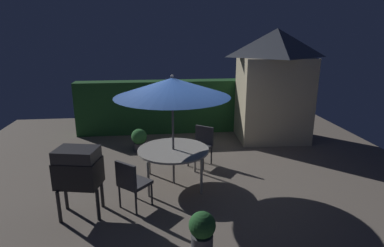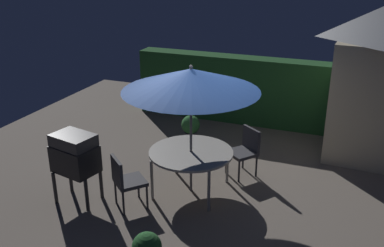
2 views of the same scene
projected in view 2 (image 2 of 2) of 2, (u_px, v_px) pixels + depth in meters
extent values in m
plane|color=#6B6056|center=(204.00, 189.00, 7.60)|extent=(11.00, 11.00, 0.00)
cube|color=#1E4C23|center=(254.00, 91.00, 10.33)|extent=(5.83, 0.52, 1.61)
cube|color=#C6B793|center=(383.00, 103.00, 8.35)|extent=(1.97, 1.53, 2.36)
cube|color=gray|center=(382.00, 104.00, 9.07)|extent=(0.80, 0.07, 1.84)
cylinder|color=#B2ADA3|center=(191.00, 152.00, 7.31)|extent=(1.44, 1.44, 0.04)
cylinder|color=gray|center=(152.00, 180.00, 7.18)|extent=(0.05, 0.05, 0.71)
cylinder|color=gray|center=(209.00, 191.00, 6.84)|extent=(0.05, 0.05, 0.71)
cylinder|color=gray|center=(176.00, 156.00, 8.05)|extent=(0.05, 0.05, 0.71)
cylinder|color=gray|center=(227.00, 165.00, 7.71)|extent=(0.05, 0.05, 0.71)
cylinder|color=#4C4C51|center=(191.00, 133.00, 7.17)|extent=(0.04, 0.04, 2.19)
cone|color=navy|center=(191.00, 80.00, 6.84)|extent=(2.25, 2.25, 0.36)
sphere|color=#4C4C51|center=(191.00, 67.00, 6.76)|extent=(0.06, 0.06, 0.06)
cube|color=black|center=(75.00, 159.00, 6.98)|extent=(0.79, 0.63, 0.45)
cube|color=#2B2B2E|center=(73.00, 140.00, 6.86)|extent=(0.75, 0.60, 0.20)
cylinder|color=#262628|center=(55.00, 188.00, 7.09)|extent=(0.06, 0.06, 0.55)
cylinder|color=#262628|center=(87.00, 195.00, 6.88)|extent=(0.06, 0.06, 0.55)
cylinder|color=#262628|center=(70.00, 177.00, 7.45)|extent=(0.06, 0.06, 0.55)
cylinder|color=#262628|center=(101.00, 183.00, 7.24)|extent=(0.06, 0.06, 0.55)
cube|color=#38383D|center=(130.00, 182.00, 6.94)|extent=(0.65, 0.65, 0.06)
cube|color=#38383D|center=(117.00, 172.00, 6.77)|extent=(0.38, 0.34, 0.45)
cylinder|color=#2C2C30|center=(116.00, 191.00, 7.11)|extent=(0.04, 0.04, 0.45)
cylinder|color=#2C2C30|center=(123.00, 203.00, 6.77)|extent=(0.04, 0.04, 0.45)
cylinder|color=#2C2C30|center=(138.00, 185.00, 7.28)|extent=(0.04, 0.04, 0.45)
cylinder|color=#2C2C30|center=(147.00, 196.00, 6.94)|extent=(0.04, 0.04, 0.45)
cube|color=#38383D|center=(242.00, 153.00, 7.94)|extent=(0.64, 0.64, 0.06)
cube|color=#38383D|center=(251.00, 139.00, 7.96)|extent=(0.40, 0.32, 0.45)
cylinder|color=#2C2C30|center=(256.00, 166.00, 7.96)|extent=(0.04, 0.04, 0.45)
cylinder|color=#2C2C30|center=(243.00, 157.00, 8.28)|extent=(0.04, 0.04, 0.45)
cylinder|color=#2C2C30|center=(239.00, 171.00, 7.77)|extent=(0.04, 0.04, 0.45)
cylinder|color=#2C2C30|center=(226.00, 162.00, 8.08)|extent=(0.04, 0.04, 0.45)
cylinder|color=#4C4C51|center=(191.00, 136.00, 9.51)|extent=(0.29, 0.29, 0.22)
sphere|color=#2D6B33|center=(191.00, 125.00, 9.41)|extent=(0.41, 0.41, 0.41)
sphere|color=#235628|center=(147.00, 247.00, 5.42)|extent=(0.38, 0.38, 0.38)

